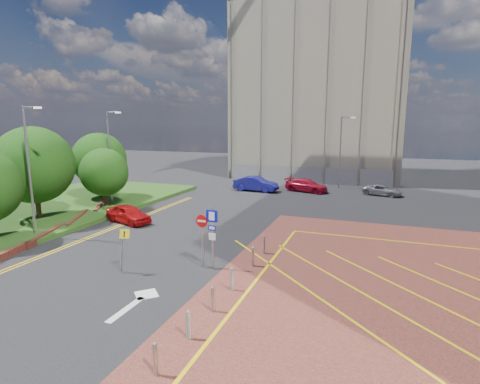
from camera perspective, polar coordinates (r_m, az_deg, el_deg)
The scene contains 18 objects.
ground at distance 18.69m, azimuth -6.88°, elevation -12.42°, with size 140.00×140.00×0.00m, color black.
grass_bed at distance 34.30m, azimuth -29.77°, elevation -2.89°, with size 14.00×32.00×0.30m, color #294C18.
retaining_wall at distance 27.17m, azimuth -27.71°, elevation -5.80°, with size 6.06×20.33×0.40m.
tree_b at distance 31.15m, azimuth -28.87°, elevation 3.61°, with size 5.60×5.60×6.74m.
tree_c at distance 33.40m, azimuth -20.00°, elevation 2.85°, with size 4.00×4.00×4.90m.
tree_d at distance 37.54m, azimuth -20.64°, elevation 4.62°, with size 5.00×5.00×6.08m.
lamp_left_near at distance 26.84m, azimuth -29.41°, elevation 3.58°, with size 1.53×0.16×8.00m.
lamp_left_far at distance 35.38m, azimuth -19.21°, elevation 5.68°, with size 1.53×0.16×8.00m.
lamp_back at distance 43.56m, azimuth 15.13°, elevation 6.29°, with size 1.53×0.16×8.00m.
sign_cluster at distance 18.74m, azimuth -4.83°, elevation -5.97°, with size 1.17×0.12×3.20m.
warning_sign at distance 19.16m, azimuth -17.39°, elevation -7.70°, with size 0.56×0.38×2.25m.
bollard_row at distance 16.22m, azimuth -2.20°, elevation -14.22°, with size 0.14×11.14×0.90m.
construction_building at distance 55.98m, azimuth 12.35°, elevation 14.06°, with size 21.20×19.20×22.00m, color #A79E88.
construction_fence at distance 46.24m, azimuth 11.36°, elevation 2.48°, with size 21.60×0.06×2.00m, color gray.
car_red_left at distance 28.76m, azimuth -16.64°, elevation -3.22°, with size 1.57×3.91×1.33m, color #B50F11.
car_blue_back at distance 40.40m, azimuth 2.43°, elevation 1.24°, with size 1.67×4.78×1.57m, color navy.
car_red_back at distance 40.71m, azimuth 10.08°, elevation 1.00°, with size 1.90×4.66×1.35m, color #B90F2A.
car_silver_back at distance 40.68m, azimuth 20.83°, elevation 0.26°, with size 1.77×3.84×1.07m, color #A5A5AC.
Camera 1 is at (7.95, -15.29, 7.24)m, focal length 28.00 mm.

